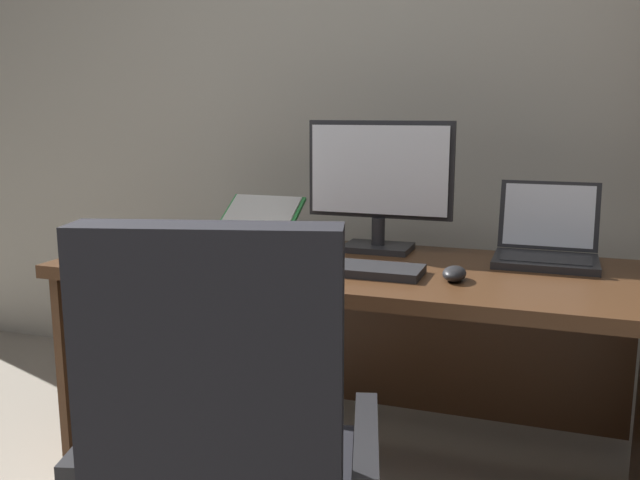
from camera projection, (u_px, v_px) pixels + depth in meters
The scene contains 10 objects.
wall_back at pixel (414, 89), 2.79m from camera, with size 5.68×0.12×2.55m, color beige.
desk at pixel (360, 317), 2.18m from camera, with size 1.80×0.69×0.73m.
monitor at pixel (379, 186), 2.22m from camera, with size 0.48×0.16×0.43m.
laptop at pixel (546, 245), 2.08m from camera, with size 0.30×0.29×0.24m.
keyboard at pixel (350, 268), 1.96m from camera, with size 0.42×0.15×0.02m, color #232326.
computer_mouse at pixel (454, 274), 1.86m from camera, with size 0.06×0.10×0.04m, color #232326.
reading_stand_with_book at pixel (258, 219), 2.45m from camera, with size 0.29×0.25×0.15m.
open_binder at pixel (156, 257), 2.11m from camera, with size 0.49×0.31×0.02m.
notepad at pixel (263, 250), 2.24m from camera, with size 0.15×0.21×0.01m, color white.
pen at pixel (268, 248), 2.23m from camera, with size 0.01×0.01×0.14m, color black.
Camera 1 is at (0.58, -0.56, 1.19)m, focal length 38.05 mm.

